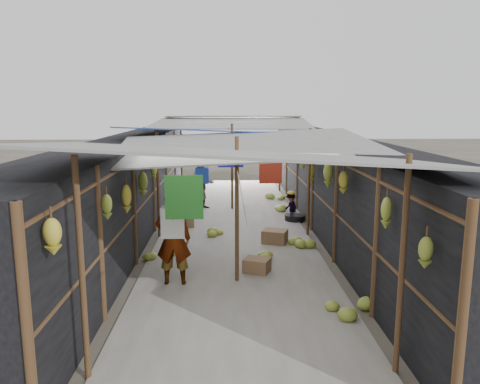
{
  "coord_description": "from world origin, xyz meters",
  "views": [
    {
      "loc": [
        -0.19,
        -4.99,
        3.1
      ],
      "look_at": [
        0.12,
        5.1,
        1.25
      ],
      "focal_mm": 35.0,
      "sensor_mm": 36.0,
      "label": 1
    }
  ],
  "objects": [
    {
      "name": "ground",
      "position": [
        0.0,
        0.0,
        0.0
      ],
      "size": [
        80.0,
        80.0,
        0.0
      ],
      "primitive_type": "plane",
      "color": "#6B6356",
      "rests_on": "ground"
    },
    {
      "name": "aisle_slab",
      "position": [
        0.0,
        6.5,
        0.01
      ],
      "size": [
        3.6,
        16.0,
        0.02
      ],
      "primitive_type": "cube",
      "color": "#9E998E",
      "rests_on": "ground"
    },
    {
      "name": "stall_left",
      "position": [
        -2.7,
        6.5,
        1.15
      ],
      "size": [
        1.4,
        15.0,
        2.3
      ],
      "primitive_type": "cube",
      "color": "black",
      "rests_on": "ground"
    },
    {
      "name": "stall_right",
      "position": [
        2.7,
        6.5,
        1.15
      ],
      "size": [
        1.4,
        15.0,
        2.3
      ],
      "primitive_type": "cube",
      "color": "black",
      "rests_on": "ground"
    },
    {
      "name": "crate_near",
      "position": [
        0.39,
        3.42,
        0.14
      ],
      "size": [
        0.57,
        0.52,
        0.28
      ],
      "primitive_type": "cube",
      "rotation": [
        0.0,
        0.0,
        -0.39
      ],
      "color": "#896246",
      "rests_on": "ground"
    },
    {
      "name": "crate_mid",
      "position": [
        0.92,
        5.32,
        0.16
      ],
      "size": [
        0.65,
        0.59,
        0.32
      ],
      "primitive_type": "cube",
      "rotation": [
        0.0,
        0.0,
        -0.35
      ],
      "color": "#896246",
      "rests_on": "ground"
    },
    {
      "name": "crate_back",
      "position": [
        -1.25,
        6.86,
        0.14
      ],
      "size": [
        0.49,
        0.42,
        0.28
      ],
      "primitive_type": "cube",
      "rotation": [
        0.0,
        0.0,
        0.14
      ],
      "color": "#896246",
      "rests_on": "ground"
    },
    {
      "name": "black_basin",
      "position": [
        1.7,
        7.46,
        0.08
      ],
      "size": [
        0.55,
        0.55,
        0.17
      ],
      "primitive_type": "cylinder",
      "color": "black",
      "rests_on": "ground"
    },
    {
      "name": "vendor_elderly",
      "position": [
        -1.11,
        2.89,
        0.83
      ],
      "size": [
        0.61,
        0.4,
        1.67
      ],
      "primitive_type": "imported",
      "rotation": [
        0.0,
        0.0,
        3.14
      ],
      "color": "silver",
      "rests_on": "ground"
    },
    {
      "name": "shopper_blue",
      "position": [
        -0.91,
        9.06,
        0.76
      ],
      "size": [
        0.89,
        0.79,
        1.53
      ],
      "primitive_type": "imported",
      "rotation": [
        0.0,
        0.0,
        0.33
      ],
      "color": "#2049A3",
      "rests_on": "ground"
    },
    {
      "name": "vendor_seated",
      "position": [
        1.58,
        7.43,
        0.39
      ],
      "size": [
        0.46,
        0.58,
        0.78
      ],
      "primitive_type": "imported",
      "rotation": [
        0.0,
        0.0,
        -1.17
      ],
      "color": "#46423D",
      "rests_on": "ground"
    },
    {
      "name": "market_canopy",
      "position": [
        0.02,
        6.84,
        2.41
      ],
      "size": [
        5.62,
        15.2,
        2.77
      ],
      "color": "brown",
      "rests_on": "ground"
    },
    {
      "name": "hanging_bananas",
      "position": [
        0.06,
        6.7,
        1.66
      ],
      "size": [
        3.96,
        14.36,
        0.81
      ],
      "color": "gold",
      "rests_on": "ground"
    },
    {
      "name": "floor_bananas",
      "position": [
        0.42,
        5.97,
        0.15
      ],
      "size": [
        3.82,
        9.33,
        0.34
      ],
      "color": "olive",
      "rests_on": "ground"
    }
  ]
}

